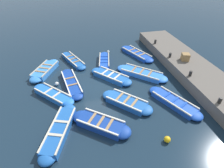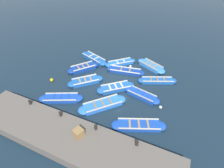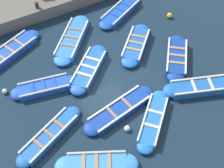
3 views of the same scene
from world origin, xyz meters
name	(u,v)px [view 3 (image 3 of 3)]	position (x,y,z in m)	size (l,w,h in m)	color
ground_plane	(109,79)	(0.00, 0.00, 0.00)	(120.00, 120.00, 0.00)	#162838
boat_broadside	(120,12)	(-4.04, 2.97, 0.16)	(2.34, 3.67, 0.38)	#1947B7
boat_alongside	(10,51)	(-4.05, -3.74, 0.15)	(2.31, 3.92, 0.37)	#1947B7
boat_centre	(136,45)	(-1.22, 2.32, 0.18)	(2.99, 3.04, 0.42)	#1E59AD
boat_outer_left	(176,58)	(0.61, 3.67, 0.20)	(3.20, 2.77, 0.47)	navy
boat_far_corner	(50,135)	(1.65, -3.77, 0.16)	(2.09, 3.60, 0.37)	#1E59AD
boat_stern_in	(201,87)	(2.73, 3.61, 0.20)	(2.07, 3.84, 0.45)	#1E59AD
boat_near_quay	(97,165)	(3.85, -2.61, 0.19)	(2.36, 3.48, 0.44)	#3884E0
boat_outer_right	(44,87)	(-0.91, -3.05, 0.17)	(1.40, 3.31, 0.40)	#1947B7
boat_tucked	(119,110)	(1.94, -0.48, 0.15)	(1.46, 3.97, 0.36)	navy
boat_drifting	(153,120)	(3.16, 0.55, 0.16)	(2.89, 3.01, 0.39)	blue
boat_bow_out	(72,39)	(-3.28, -0.51, 0.17)	(3.58, 3.41, 0.39)	blue
boat_mid_row	(89,69)	(-0.92, -0.64, 0.18)	(2.94, 3.17, 0.41)	#1E59AD
bollard_mid_north	(37,5)	(-5.96, -1.39, 0.94)	(0.20, 0.20, 0.35)	black
buoy_orange_near	(170,15)	(-2.35, 5.33, 0.16)	(0.32, 0.32, 0.32)	#EAB214
buoy_yellow_far	(127,128)	(2.95, -0.65, 0.14)	(0.27, 0.27, 0.27)	silver
buoy_white_drifting	(5,91)	(-1.63, -4.78, 0.13)	(0.25, 0.25, 0.25)	silver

